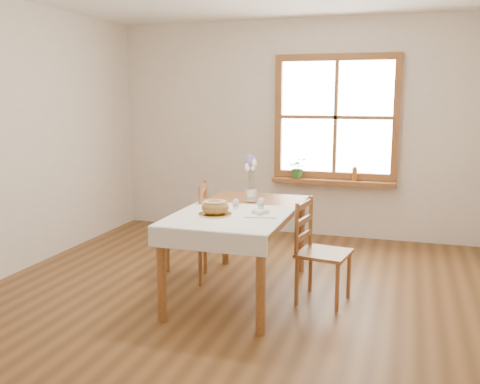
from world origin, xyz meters
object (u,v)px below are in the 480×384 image
(chair_right, at_px, (324,252))
(bread_plate, at_px, (215,214))
(flower_vase, at_px, (251,196))
(chair_left, at_px, (183,232))
(dining_table, at_px, (240,219))

(chair_right, bearing_deg, bread_plate, 121.99)
(bread_plate, bearing_deg, flower_vase, 80.53)
(chair_right, bearing_deg, chair_left, 92.50)
(dining_table, distance_m, chair_left, 0.68)
(dining_table, distance_m, flower_vase, 0.37)
(dining_table, xyz_separation_m, flower_vase, (-0.00, 0.34, 0.14))
(chair_left, distance_m, bread_plate, 0.78)
(chair_left, bearing_deg, bread_plate, 30.96)
(flower_vase, bearing_deg, chair_left, -166.44)
(dining_table, xyz_separation_m, chair_right, (0.72, 0.04, -0.24))
(chair_left, relative_size, chair_right, 1.07)
(dining_table, relative_size, flower_vase, 15.64)
(chair_right, height_order, bread_plate, chair_right)
(dining_table, height_order, chair_left, chair_left)
(dining_table, distance_m, bread_plate, 0.35)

